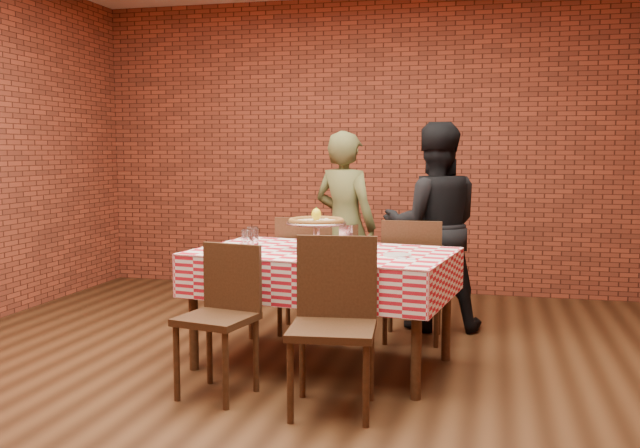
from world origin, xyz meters
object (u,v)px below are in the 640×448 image
(diner_olive, at_px, (345,226))
(condiment_caddy, at_px, (349,235))
(water_glass_left, at_px, (248,239))
(pizza, at_px, (316,222))
(chair_far_right, at_px, (413,279))
(water_glass_right, at_px, (253,236))
(table, at_px, (323,309))
(chair_near_left, at_px, (216,322))
(pizza_stand, at_px, (316,236))
(chair_near_right, at_px, (332,327))
(chair_far_left, at_px, (307,274))
(diner_black, at_px, (434,227))

(diner_olive, bearing_deg, condiment_caddy, 125.01)
(water_glass_left, bearing_deg, pizza, 6.22)
(water_glass_left, xyz_separation_m, chair_far_right, (1.01, 0.78, -0.37))
(water_glass_right, xyz_separation_m, diner_olive, (0.41, 1.14, -0.04))
(table, relative_size, pizza, 4.45)
(chair_near_left, bearing_deg, pizza_stand, 73.47)
(pizza, xyz_separation_m, diner_olive, (-0.07, 1.27, -0.16))
(water_glass_right, bearing_deg, table, -16.12)
(pizza, height_order, water_glass_left, pizza)
(condiment_caddy, height_order, chair_near_right, chair_near_right)
(pizza, distance_m, chair_far_left, 0.96)
(condiment_caddy, distance_m, diner_black, 1.00)
(chair_near_left, xyz_separation_m, diner_black, (1.07, 1.85, 0.38))
(pizza_stand, bearing_deg, chair_near_right, -70.29)
(pizza_stand, height_order, pizza, pizza)
(pizza_stand, xyz_separation_m, condiment_caddy, (0.17, 0.24, -0.02))
(chair_near_left, bearing_deg, table, 69.45)
(water_glass_right, relative_size, diner_olive, 0.08)
(pizza_stand, distance_m, condiment_caddy, 0.29)
(condiment_caddy, xyz_separation_m, diner_olive, (-0.24, 1.02, -0.05))
(condiment_caddy, relative_size, diner_black, 0.09)
(water_glass_left, height_order, diner_black, diner_black)
(pizza, xyz_separation_m, water_glass_right, (-0.48, 0.12, -0.12))
(chair_near_right, bearing_deg, table, 101.02)
(diner_black, bearing_deg, chair_near_left, 48.50)
(chair_near_right, bearing_deg, condiment_caddy, 90.85)
(water_glass_left, bearing_deg, water_glass_right, 97.91)
(pizza_stand, xyz_separation_m, diner_olive, (-0.07, 1.27, -0.07))
(water_glass_right, relative_size, chair_far_right, 0.14)
(pizza_stand, relative_size, water_glass_left, 3.20)
(pizza_stand, bearing_deg, chair_near_left, -117.94)
(pizza, relative_size, diner_black, 0.22)
(water_glass_left, xyz_separation_m, condiment_caddy, (0.62, 0.29, 0.01))
(water_glass_right, height_order, diner_black, diner_black)
(diner_olive, bearing_deg, chair_far_left, 89.61)
(table, height_order, water_glass_left, water_glass_left)
(chair_near_left, bearing_deg, diner_olive, 92.26)
(condiment_caddy, bearing_deg, pizza_stand, -107.35)
(water_glass_left, distance_m, diner_black, 1.61)
(condiment_caddy, xyz_separation_m, chair_near_right, (0.13, -1.07, -0.36))
(pizza_stand, height_order, chair_near_right, pizza_stand)
(pizza_stand, distance_m, diner_black, 1.29)
(table, relative_size, water_glass_left, 12.90)
(water_glass_right, bearing_deg, diner_black, 40.44)
(chair_far_left, relative_size, chair_far_right, 1.00)
(pizza_stand, distance_m, water_glass_right, 0.50)
(water_glass_left, distance_m, water_glass_right, 0.17)
(pizza, height_order, diner_black, diner_black)
(pizza_stand, xyz_separation_m, chair_far_left, (-0.27, 0.78, -0.39))
(water_glass_left, bearing_deg, chair_near_right, -45.93)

